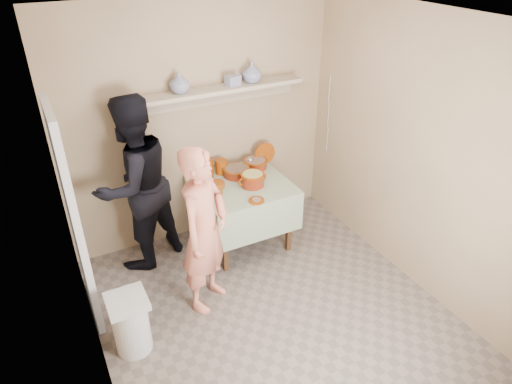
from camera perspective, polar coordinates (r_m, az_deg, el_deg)
ground at (r=4.34m, az=2.91°, el=-15.91°), size 3.50×3.50×0.00m
tile_panel at (r=4.12m, az=-21.74°, el=-3.36°), size 0.06×0.70×2.00m
plate_stack_a at (r=4.97m, az=-6.25°, el=2.99°), size 0.16×0.16×0.21m
plate_stack_b at (r=5.05m, az=-4.36°, el=3.19°), size 0.13×0.13×0.16m
bowl_stack at (r=4.64m, az=-5.05°, el=0.43°), size 0.14×0.14×0.14m
empty_bowl at (r=4.80m, az=-4.94°, el=0.91°), size 0.17×0.17×0.05m
propped_lid at (r=5.24m, az=1.10°, el=4.85°), size 0.25×0.04×0.25m
vase_right at (r=4.88m, az=-0.53°, el=14.76°), size 0.23×0.23×0.21m
vase_left at (r=4.60m, az=-9.55°, el=13.34°), size 0.22×0.22×0.20m
ceramic_box at (r=4.79m, az=-2.91°, el=13.73°), size 0.16×0.13×0.10m
person_cook at (r=4.06m, az=-6.46°, el=-4.87°), size 0.70×0.67×1.61m
person_helper at (r=4.67m, az=-14.91°, el=0.89°), size 1.10×1.01×1.84m
room_shell at (r=3.37m, az=3.61°, el=3.40°), size 3.04×3.54×2.62m
serving_table at (r=4.93m, az=-1.80°, el=-0.06°), size 0.97×0.97×0.76m
cazuela_meat_a at (r=4.99m, az=-2.48°, el=2.63°), size 0.30×0.30×0.10m
cazuela_meat_b at (r=5.16m, az=-0.08°, el=3.66°), size 0.28×0.28×0.10m
ladle at (r=5.11m, az=-0.69°, el=4.02°), size 0.08×0.26×0.19m
cazuela_rice at (r=4.78m, az=-0.44°, el=1.68°), size 0.33×0.25×0.14m
front_plate at (r=4.54m, az=0.06°, el=-1.05°), size 0.16×0.16×0.03m
wall_shelf at (r=4.80m, az=-4.53°, el=12.51°), size 1.80×0.25×0.21m
trash_bin at (r=4.07m, az=-15.37°, el=-15.58°), size 0.32×0.32×0.56m
electrical_cord at (r=5.40m, az=9.03°, el=9.51°), size 0.01×0.05×0.90m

